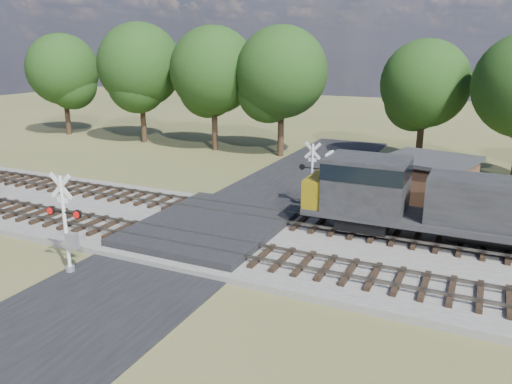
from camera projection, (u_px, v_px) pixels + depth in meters
The scene contains 10 objects.
ground at pixel (208, 236), 25.86m from camera, with size 160.00×160.00×0.00m, color #50512B.
ballast_bed at pixel (408, 263), 22.19m from camera, with size 140.00×10.00×0.30m, color gray.
road at pixel (208, 235), 25.85m from camera, with size 7.00×60.00×0.08m, color black.
crossing_panel at pixel (212, 227), 26.21m from camera, with size 7.00×9.00×0.62m, color #262628.
track_near at pixel (245, 252), 22.74m from camera, with size 140.00×2.60×0.33m.
track_far at pixel (285, 219), 27.09m from camera, with size 140.00×2.60×0.33m.
crossing_signal_near at pixel (68, 233), 21.03m from camera, with size 1.80×0.39×4.46m.
crossing_signal_far at pixel (310, 181), 29.75m from camera, with size 1.65×0.36×4.10m.
equipment_shed at pixel (428, 185), 29.17m from camera, with size 5.84×5.84×3.28m.
treeline at pixel (379, 78), 39.68m from camera, with size 83.73×10.82×11.91m.
Camera 1 is at (12.52, -20.89, 9.33)m, focal length 35.00 mm.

